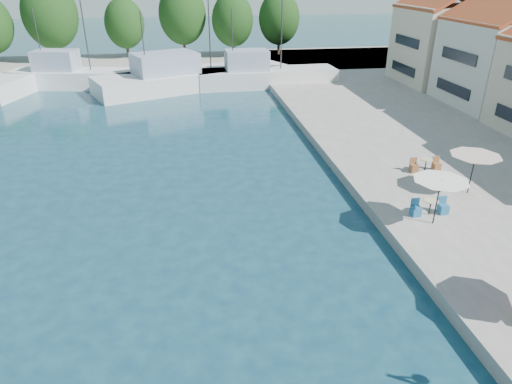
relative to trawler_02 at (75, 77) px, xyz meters
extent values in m
cube|color=gray|center=(6.09, 9.94, -0.77)|extent=(90.00, 16.00, 0.60)
cube|color=silver|center=(38.09, -15.06, 3.03)|extent=(8.00, 8.50, 7.00)
cube|color=beige|center=(38.09, -6.06, 3.28)|extent=(8.60, 8.50, 7.50)
cube|color=white|center=(0.36, -0.07, -0.37)|extent=(14.48, 6.10, 2.20)
cube|color=#909FB3|center=(-1.72, 0.31, 1.73)|extent=(4.65, 3.52, 2.00)
cylinder|color=#2D2D2D|center=(1.74, -0.31, 4.73)|extent=(0.12, 0.12, 8.00)
cylinder|color=#2D2D2D|center=(-3.10, 0.56, 3.73)|extent=(0.10, 0.10, 6.00)
cube|color=silver|center=(12.39, -1.96, -0.37)|extent=(20.87, 12.79, 2.20)
cube|color=#909FB3|center=(9.57, -3.15, 1.73)|extent=(7.22, 6.13, 2.00)
cylinder|color=#2D2D2D|center=(14.27, -1.18, 4.73)|extent=(0.12, 0.12, 8.00)
cylinder|color=#2D2D2D|center=(7.69, -3.94, 3.73)|extent=(0.10, 0.10, 6.00)
cube|color=silver|center=(20.15, -2.61, -0.37)|extent=(14.75, 4.26, 2.20)
cube|color=#909FB3|center=(17.95, -2.68, 1.73)|extent=(4.48, 3.06, 2.00)
cylinder|color=#2D2D2D|center=(21.61, -2.56, 4.73)|extent=(0.12, 0.12, 8.00)
cylinder|color=#2D2D2D|center=(16.49, -2.72, 3.73)|extent=(0.10, 0.10, 6.00)
cylinder|color=#3F2B19|center=(-4.57, 12.75, 1.73)|extent=(0.36, 0.36, 4.41)
ellipsoid|color=#1A3A12|center=(-4.57, 12.75, 5.26)|extent=(6.70, 6.70, 8.38)
cylinder|color=#3F2B19|center=(4.11, 14.35, 1.21)|extent=(0.36, 0.36, 3.37)
ellipsoid|color=#1A3A12|center=(4.11, 14.35, 3.91)|extent=(5.12, 5.12, 6.40)
cylinder|color=#3F2B19|center=(11.70, 14.83, 1.59)|extent=(0.36, 0.36, 4.11)
ellipsoid|color=#1A3A12|center=(11.70, 14.83, 4.88)|extent=(6.25, 6.25, 7.82)
cylinder|color=#3F2B19|center=(18.23, 13.09, 1.34)|extent=(0.36, 0.36, 3.63)
ellipsoid|color=#1A3A12|center=(18.23, 13.09, 4.25)|extent=(5.52, 5.52, 6.89)
cylinder|color=#3F2B19|center=(24.69, 13.91, 1.36)|extent=(0.36, 0.36, 3.66)
ellipsoid|color=#1A3A12|center=(24.69, 13.91, 4.28)|extent=(5.56, 5.56, 6.95)
cylinder|color=black|center=(22.37, -34.00, 0.63)|extent=(0.06, 0.06, 2.19)
cone|color=white|center=(22.37, -34.00, 1.47)|extent=(2.49, 2.49, 0.50)
cylinder|color=black|center=(25.80, -31.26, 0.59)|extent=(0.06, 0.06, 2.12)
cone|color=beige|center=(25.80, -31.26, 1.40)|extent=(2.58, 2.58, 0.50)
cylinder|color=black|center=(22.59, -33.18, -0.10)|extent=(0.06, 0.06, 0.74)
cylinder|color=beige|center=(22.59, -33.18, 0.27)|extent=(0.70, 0.70, 0.04)
cube|color=#256795|center=(23.29, -33.18, -0.24)|extent=(0.42, 0.42, 0.46)
cube|color=#256795|center=(21.89, -33.18, -0.24)|extent=(0.42, 0.42, 0.46)
cylinder|color=black|center=(24.93, -28.23, -0.10)|extent=(0.06, 0.06, 0.74)
cylinder|color=beige|center=(24.93, -28.23, 0.27)|extent=(0.70, 0.70, 0.04)
cube|color=brown|center=(25.63, -28.23, -0.24)|extent=(0.42, 0.42, 0.46)
cube|color=brown|center=(24.23, -28.23, -0.24)|extent=(0.42, 0.42, 0.46)
camera|label=1|loc=(11.40, -50.94, 10.10)|focal=32.00mm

